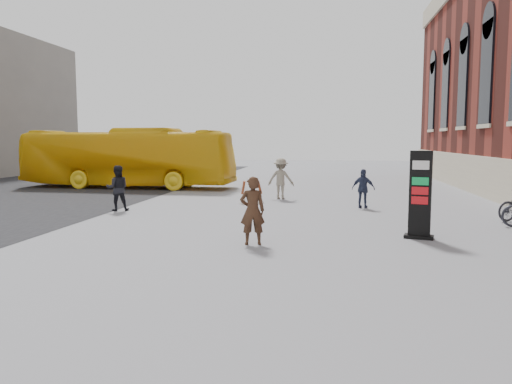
# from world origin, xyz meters

# --- Properties ---
(ground) EXTENTS (100.00, 100.00, 0.00)m
(ground) POSITION_xyz_m (0.00, 0.00, 0.00)
(ground) COLOR #9E9EA3
(info_pylon) EXTENTS (0.79, 0.53, 2.27)m
(info_pylon) POSITION_xyz_m (4.95, 1.45, 1.13)
(info_pylon) COLOR black
(info_pylon) RESTS_ON ground
(woman) EXTENTS (0.73, 0.69, 1.67)m
(woman) POSITION_xyz_m (0.79, 0.08, 0.85)
(woman) COLOR #3F2318
(woman) RESTS_ON ground
(bus) EXTENTS (11.38, 3.09, 3.14)m
(bus) POSITION_xyz_m (-7.98, 13.49, 1.57)
(bus) COLOR yellow
(bus) RESTS_ON road
(pedestrian_a) EXTENTS (0.96, 0.87, 1.63)m
(pedestrian_a) POSITION_xyz_m (-4.89, 5.10, 0.81)
(pedestrian_a) COLOR black
(pedestrian_a) RESTS_ON ground
(pedestrian_b) EXTENTS (1.21, 0.79, 1.76)m
(pedestrian_b) POSITION_xyz_m (0.56, 9.53, 0.88)
(pedestrian_b) COLOR gray
(pedestrian_b) RESTS_ON ground
(pedestrian_c) EXTENTS (0.92, 0.57, 1.46)m
(pedestrian_c) POSITION_xyz_m (3.89, 7.08, 0.73)
(pedestrian_c) COLOR #2C344E
(pedestrian_c) RESTS_ON ground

